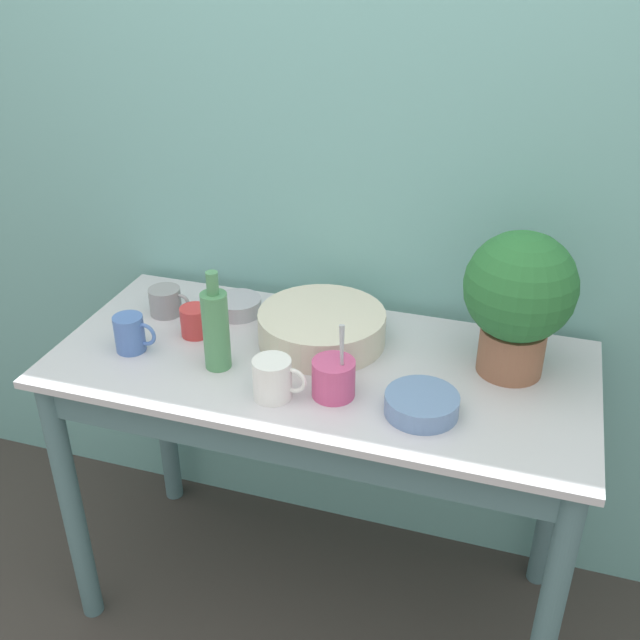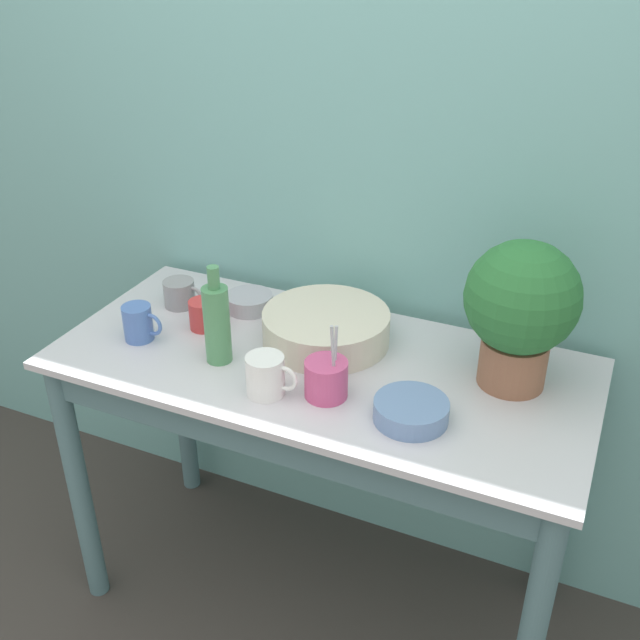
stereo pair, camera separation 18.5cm
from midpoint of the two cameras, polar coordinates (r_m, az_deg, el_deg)
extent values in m
cube|color=#70ADA8|center=(2.08, 6.84, 9.93)|extent=(6.00, 0.05, 2.40)
cylinder|color=slate|center=(2.27, -15.67, -12.24)|extent=(0.06, 0.06, 0.84)
cylinder|color=slate|center=(2.60, -8.48, -5.36)|extent=(0.06, 0.06, 0.84)
cylinder|color=slate|center=(2.30, 20.41, -12.49)|extent=(0.06, 0.06, 0.84)
cube|color=slate|center=(1.75, -0.54, -9.45)|extent=(1.28, 0.02, 0.10)
cube|color=silver|center=(1.92, 2.77, -3.47)|extent=(1.38, 0.63, 0.02)
cylinder|color=#8C5B42|center=(1.88, 17.24, -3.13)|extent=(0.16, 0.16, 0.12)
sphere|color=#286B33|center=(1.79, 18.05, 1.57)|extent=(0.27, 0.27, 0.27)
cylinder|color=beige|center=(1.97, 3.14, -0.64)|extent=(0.34, 0.34, 0.09)
cylinder|color=#4C8C59|center=(1.87, -5.06, -0.46)|extent=(0.07, 0.07, 0.20)
cylinder|color=#4C8C59|center=(1.81, -5.24, 3.16)|extent=(0.03, 0.03, 0.06)
cylinder|color=gray|center=(2.17, -8.30, 1.96)|extent=(0.09, 0.09, 0.08)
torus|color=gray|center=(2.15, -7.17, 1.81)|extent=(0.05, 0.01, 0.05)
cylinder|color=#4C70B7|center=(2.02, -11.19, -0.28)|extent=(0.08, 0.08, 0.10)
torus|color=#4C70B7|center=(1.99, -10.16, -0.42)|extent=(0.07, 0.01, 0.07)
cylinder|color=#C63838|center=(2.05, -6.34, 0.34)|extent=(0.08, 0.08, 0.08)
torus|color=#C63838|center=(2.02, -5.26, 0.20)|extent=(0.06, 0.01, 0.06)
cylinder|color=white|center=(1.76, -1.20, -4.33)|extent=(0.09, 0.09, 0.10)
torus|color=white|center=(1.74, 0.33, -4.58)|extent=(0.07, 0.01, 0.07)
cylinder|color=#6684B2|center=(1.72, 10.05, -6.93)|extent=(0.17, 0.17, 0.05)
cylinder|color=#A8A8B2|center=(2.14, -2.96, 1.33)|extent=(0.13, 0.13, 0.05)
cylinder|color=#CC4C7F|center=(1.76, 3.49, -4.60)|extent=(0.10, 0.10, 0.09)
cylinder|color=#B7B7BC|center=(1.71, 4.13, -3.32)|extent=(0.01, 0.04, 0.21)
cylinder|color=#B7B7BC|center=(1.74, 4.19, -3.22)|extent=(0.01, 0.02, 0.18)
camera|label=1|loc=(0.09, -87.14, 1.61)|focal=42.00mm
camera|label=2|loc=(0.09, 92.86, -1.61)|focal=42.00mm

